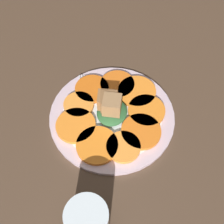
# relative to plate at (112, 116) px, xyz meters

# --- Properties ---
(table_slab) EXTENTS (1.20, 1.20, 0.02)m
(table_slab) POSITION_rel_plate_xyz_m (0.00, 0.00, -0.02)
(table_slab) COLOR #4C3828
(table_slab) RESTS_ON ground
(plate) EXTENTS (0.30, 0.30, 0.01)m
(plate) POSITION_rel_plate_xyz_m (0.00, 0.00, 0.00)
(plate) COLOR silver
(plate) RESTS_ON table_slab
(carrot_slice_0) EXTENTS (0.09, 0.09, 0.01)m
(carrot_slice_0) POSITION_rel_plate_xyz_m (0.09, -0.00, 0.01)
(carrot_slice_0) COLOR orange
(carrot_slice_0) RESTS_ON plate
(carrot_slice_1) EXTENTS (0.08, 0.08, 0.01)m
(carrot_slice_1) POSITION_rel_plate_xyz_m (0.07, 0.06, 0.01)
(carrot_slice_1) COLOR orange
(carrot_slice_1) RESTS_ON plate
(carrot_slice_2) EXTENTS (0.09, 0.09, 0.01)m
(carrot_slice_2) POSITION_rel_plate_xyz_m (0.02, 0.08, 0.01)
(carrot_slice_2) COLOR orange
(carrot_slice_2) RESTS_ON plate
(carrot_slice_3) EXTENTS (0.09, 0.09, 0.01)m
(carrot_slice_3) POSITION_rel_plate_xyz_m (-0.04, 0.07, 0.01)
(carrot_slice_3) COLOR orange
(carrot_slice_3) RESTS_ON plate
(carrot_slice_4) EXTENTS (0.10, 0.10, 0.01)m
(carrot_slice_4) POSITION_rel_plate_xyz_m (-0.08, 0.03, 0.01)
(carrot_slice_4) COLOR orange
(carrot_slice_4) RESTS_ON plate
(carrot_slice_5) EXTENTS (0.09, 0.09, 0.01)m
(carrot_slice_5) POSITION_rel_plate_xyz_m (-0.09, -0.02, 0.01)
(carrot_slice_5) COLOR orange
(carrot_slice_5) RESTS_ON plate
(carrot_slice_6) EXTENTS (0.09, 0.09, 0.01)m
(carrot_slice_6) POSITION_rel_plate_xyz_m (-0.05, -0.07, 0.01)
(carrot_slice_6) COLOR orange
(carrot_slice_6) RESTS_ON plate
(carrot_slice_7) EXTENTS (0.07, 0.07, 0.01)m
(carrot_slice_7) POSITION_rel_plate_xyz_m (0.01, -0.08, 0.01)
(carrot_slice_7) COLOR orange
(carrot_slice_7) RESTS_ON plate
(carrot_slice_8) EXTENTS (0.09, 0.09, 0.01)m
(carrot_slice_8) POSITION_rel_plate_xyz_m (0.06, -0.07, 0.01)
(carrot_slice_8) COLOR orange
(carrot_slice_8) RESTS_ON plate
(center_pile) EXTENTS (0.08, 0.08, 0.06)m
(center_pile) POSITION_rel_plate_xyz_m (-0.00, -0.01, 0.03)
(center_pile) COLOR #2D6033
(center_pile) RESTS_ON plate
(fork) EXTENTS (0.18, 0.09, 0.00)m
(fork) POSITION_rel_plate_xyz_m (0.00, -0.08, 0.01)
(fork) COLOR silver
(fork) RESTS_ON plate
(water_glass) EXTENTS (0.08, 0.08, 0.10)m
(water_glass) POSITION_rel_plate_xyz_m (0.25, 0.05, 0.04)
(water_glass) COLOR silver
(water_glass) RESTS_ON table_slab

